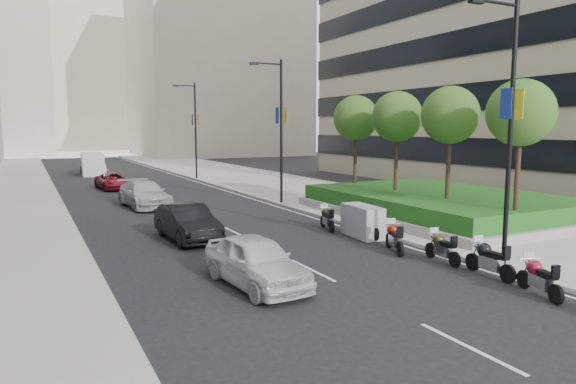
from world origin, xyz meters
TOP-DOWN VIEW (x-y plane):
  - ground at (0.00, 0.00)m, footprint 160.00×160.00m
  - sidewalk_right at (9.00, 30.00)m, footprint 10.00×100.00m
  - lane_edge at (3.70, 30.00)m, footprint 0.12×100.00m
  - lane_centre at (-1.50, 30.00)m, footprint 0.12×100.00m
  - building_cream_right at (22.00, 80.00)m, footprint 28.00×24.00m
  - building_cream_centre at (2.00, 120.00)m, footprint 30.00×24.00m
  - planter at (10.00, 10.00)m, footprint 10.00×14.00m
  - hedge at (10.00, 10.00)m, footprint 9.40×13.40m
  - tree_0 at (8.50, 4.00)m, footprint 2.80×2.80m
  - tree_1 at (8.50, 8.00)m, footprint 2.80×2.80m
  - tree_2 at (8.50, 12.00)m, footprint 2.80×2.80m
  - tree_3 at (8.50, 16.00)m, footprint 2.80×2.80m
  - lamp_post_0 at (4.14, 1.00)m, footprint 2.34×0.45m
  - lamp_post_1 at (4.14, 18.00)m, footprint 2.34×0.45m
  - lamp_post_2 at (4.14, 36.00)m, footprint 2.34×0.45m
  - motorcycle_1 at (2.99, -1.32)m, footprint 0.83×1.94m
  - motorcycle_2 at (3.27, 0.72)m, footprint 0.72×2.15m
  - motorcycle_3 at (3.20, 2.77)m, footprint 0.67×2.01m
  - motorcycle_4 at (2.67, 4.80)m, footprint 0.99×2.01m
  - motorcycle_5 at (3.14, 7.60)m, footprint 1.16×2.48m
  - motorcycle_6 at (2.66, 9.80)m, footprint 0.76×1.97m
  - car_a at (-3.88, 3.26)m, footprint 2.21×4.69m
  - car_b at (-3.93, 10.55)m, footprint 1.87×4.80m
  - car_c at (-3.61, 21.01)m, footprint 2.67×5.67m
  - car_d at (-3.87, 31.50)m, footprint 2.52×4.81m
  - delivery_van at (-3.82, 45.72)m, footprint 2.38×5.55m

SIDE VIEW (x-z plane):
  - ground at x=0.00m, z-range 0.00..0.00m
  - lane_edge at x=3.70m, z-range 0.00..0.01m
  - lane_centre at x=-1.50m, z-range 0.00..0.01m
  - sidewalk_right at x=9.00m, z-range 0.00..0.15m
  - planter at x=10.00m, z-range 0.15..0.55m
  - motorcycle_1 at x=2.99m, z-range 0.03..1.03m
  - motorcycle_6 at x=2.66m, z-range 0.03..1.03m
  - motorcycle_3 at x=3.20m, z-range 0.03..1.04m
  - motorcycle_4 at x=2.67m, z-range 0.04..1.09m
  - motorcycle_2 at x=3.27m, z-range 0.04..1.11m
  - car_d at x=-3.87m, z-range 0.00..1.29m
  - motorcycle_5 at x=3.14m, z-range 0.00..1.42m
  - car_a at x=-3.88m, z-range 0.00..1.55m
  - car_b at x=-3.93m, z-range 0.00..1.56m
  - car_c at x=-3.61m, z-range 0.00..1.60m
  - hedge at x=10.00m, z-range 0.55..1.35m
  - delivery_van at x=-3.82m, z-range -0.08..2.21m
  - lamp_post_0 at x=4.14m, z-range 0.57..9.57m
  - lamp_post_1 at x=4.14m, z-range 0.57..9.57m
  - lamp_post_2 at x=4.14m, z-range 0.57..9.57m
  - tree_0 at x=8.50m, z-range 2.27..8.57m
  - tree_1 at x=8.50m, z-range 2.27..8.57m
  - tree_2 at x=8.50m, z-range 2.27..8.57m
  - tree_3 at x=8.50m, z-range 2.27..8.57m
  - building_cream_right at x=22.00m, z-range 0.00..36.00m
  - building_cream_centre at x=2.00m, z-range 0.00..38.00m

